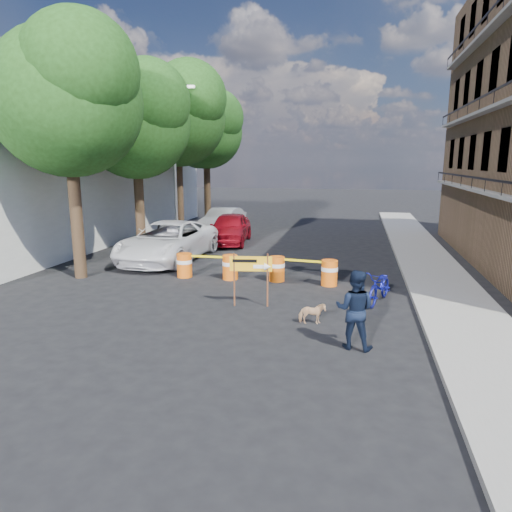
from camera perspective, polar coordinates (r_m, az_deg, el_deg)
The scene contains 19 objects.
ground at distance 13.84m, azimuth -1.51°, elevation -6.23°, with size 120.00×120.00×0.00m, color black.
sidewalk_east at distance 19.46m, azimuth 21.06°, elevation -1.49°, with size 2.40×40.00×0.15m, color gray.
white_building at distance 27.98m, azimuth -23.14°, elevation 8.23°, with size 8.00×22.00×6.00m, color silver.
tree_near at distance 17.93m, azimuth -22.36°, elevation 17.60°, with size 5.46×5.20×9.15m.
tree_mid_a at distance 22.20m, azimuth -14.70°, elevation 15.87°, with size 5.25×5.00×8.68m.
tree_mid_b at distance 26.80m, azimuth -9.71°, elevation 16.83°, with size 5.67×5.40×9.62m.
tree_far at distance 31.45m, azimuth -6.15°, elevation 15.24°, with size 5.04×4.80×8.84m.
streetlamp at distance 24.07m, azimuth -10.01°, elevation 11.84°, with size 1.25×0.18×8.00m.
barrel_far_left at distance 17.29m, azimuth -8.94°, elevation -1.09°, with size 0.58×0.58×0.90m.
barrel_mid_left at distance 16.79m, azimuth -3.24°, elevation -1.35°, with size 0.58×0.58×0.90m.
barrel_mid_right at distance 16.53m, azimuth 2.62°, elevation -1.55°, with size 0.58×0.58×0.90m.
barrel_far_right at distance 16.13m, azimuth 9.16°, elevation -2.03°, with size 0.58×0.58×0.90m.
detour_sign at distance 13.47m, azimuth -0.03°, elevation -1.54°, with size 1.25×0.30×1.62m.
pedestrian at distance 10.80m, azimuth 12.23°, elevation -6.54°, with size 0.91×0.71×1.87m, color black.
bicycle at distance 14.37m, azimuth 15.31°, elevation -1.90°, with size 0.69×1.03×1.97m, color #13179A.
dog at distance 12.34m, azimuth 7.02°, elevation -7.14°, with size 0.32×0.70×0.59m, color tan.
suv_white at distance 20.28m, azimuth -10.94°, elevation 1.81°, with size 2.80×6.07×1.69m, color white.
sedan_red at distance 24.21m, azimuth -3.28°, elevation 3.50°, with size 1.89×4.71×1.60m, color maroon.
sedan_silver at distance 28.06m, azimuth -4.17°, elevation 4.49°, with size 1.55×4.46×1.47m, color silver.
Camera 1 is at (3.21, -12.77, 4.28)m, focal length 32.00 mm.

